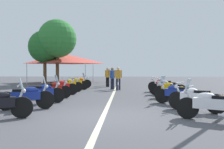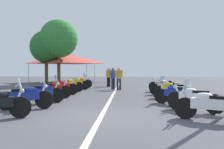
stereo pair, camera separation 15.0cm
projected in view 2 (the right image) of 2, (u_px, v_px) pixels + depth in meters
The scene contains 23 objects.
ground_plane at pixel (101, 117), 7.52m from camera, with size 80.00×80.00×0.00m, color #4C4C51.
lane_centre_stripe at pixel (113, 95), 13.70m from camera, with size 26.76×0.16×0.01m, color beige.
motorcycle_left_row_1 at pixel (26, 96), 8.95m from camera, with size 0.86×1.97×1.23m.
motorcycle_left_row_2 at pixel (41, 92), 10.49m from camera, with size 1.07×1.90×1.22m.
motorcycle_left_row_3 at pixel (52, 89), 12.27m from camera, with size 0.90×1.92×1.00m.
motorcycle_left_row_4 at pixel (60, 87), 13.85m from camera, with size 1.05×2.08×1.01m.
motorcycle_left_row_5 at pixel (68, 85), 15.58m from camera, with size 1.16×1.84×1.01m.
motorcycle_left_row_6 at pixel (75, 83), 17.24m from camera, with size 0.98×2.02×1.21m.
motorcycle_left_row_7 at pixel (79, 82), 18.78m from camera, with size 0.87×2.04×1.02m.
motorcycle_right_row_0 at pixel (210, 105), 6.89m from camera, with size 1.09×1.91×1.21m.
motorcycle_right_row_1 at pixel (194, 98), 8.44m from camera, with size 1.42×1.68×1.02m.
motorcycle_right_row_2 at pixel (177, 93), 10.15m from camera, with size 1.20×1.82×1.21m.
motorcycle_right_row_3 at pixel (171, 90), 11.86m from camera, with size 1.34×1.70×1.01m.
motorcycle_right_row_4 at pixel (167, 87), 13.61m from camera, with size 1.13×1.97×1.01m.
motorcycle_right_row_5 at pixel (164, 85), 15.27m from camera, with size 1.41×1.82×1.02m.
traffic_cone_0 at pixel (222, 102), 8.76m from camera, with size 0.36×0.36×0.61m.
bystander_0 at pixel (109, 76), 20.16m from camera, with size 0.36×0.44×1.61m.
bystander_1 at pixel (113, 77), 17.67m from camera, with size 0.43×0.37×1.61m.
bystander_3 at pixel (109, 75), 21.93m from camera, with size 0.52×0.32×1.66m.
bystander_4 at pixel (119, 77), 17.12m from camera, with size 0.32×0.53×1.64m.
roadside_tree_0 at pixel (46, 47), 23.81m from camera, with size 3.18×3.18×5.28m.
roadside_tree_1 at pixel (59, 39), 23.48m from camera, with size 3.71×3.71×6.29m.
event_tent at pixel (65, 59), 26.65m from camera, with size 6.47×6.47×3.20m.
Camera 2 is at (-7.46, -0.82, 1.49)m, focal length 38.83 mm.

